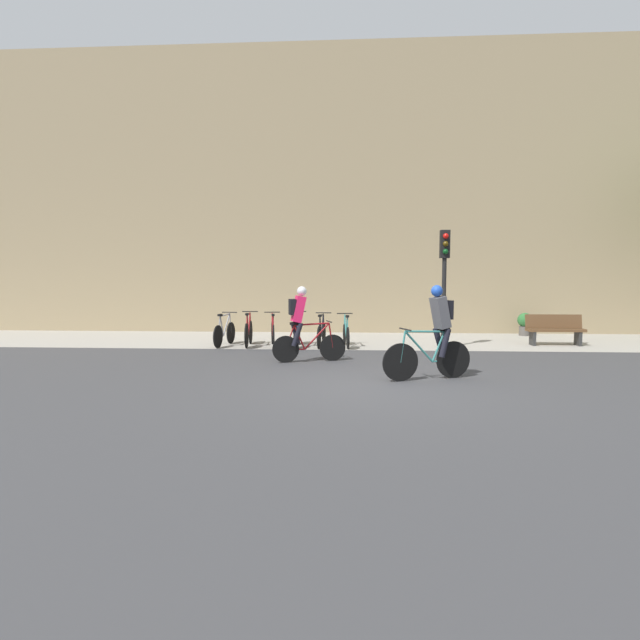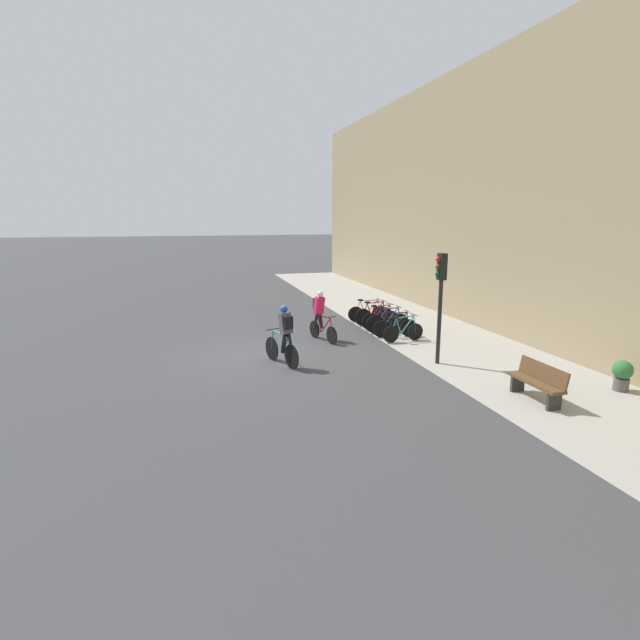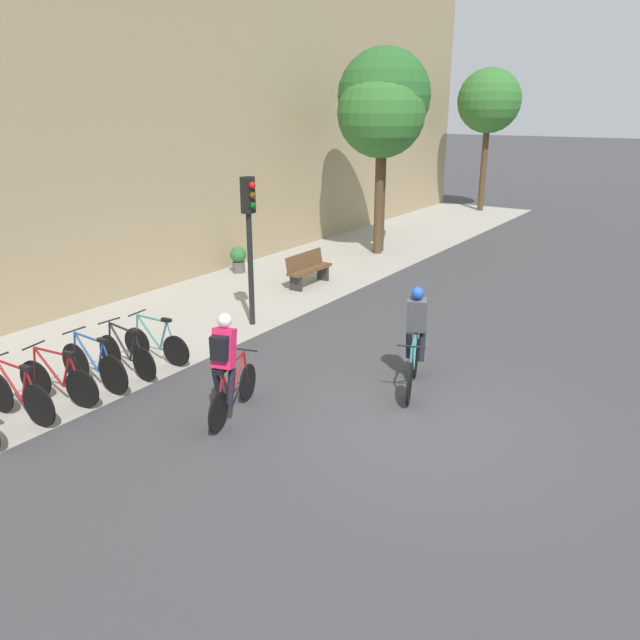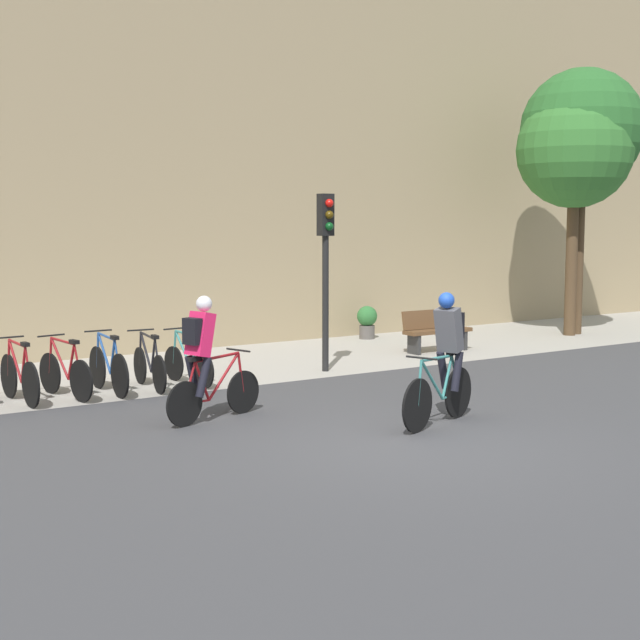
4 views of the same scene
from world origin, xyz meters
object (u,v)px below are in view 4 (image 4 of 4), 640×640
object	(u,v)px
cyclist_grey	(446,355)
bench	(436,330)
parked_bike_3	(108,368)
potted_plant	(367,320)
parked_bike_2	(65,373)
parked_bike_4	(149,366)
traffic_light_pole	(326,248)
cyclist_pink	(204,354)
parked_bike_1	(19,377)
parked_bike_5	(188,363)

from	to	relation	value
cyclist_grey	bench	bearing A→B (deg)	50.55
parked_bike_3	potted_plant	bearing A→B (deg)	23.00
potted_plant	parked_bike_3	bearing A→B (deg)	-157.00
parked_bike_2	potted_plant	bearing A→B (deg)	21.21
parked_bike_4	traffic_light_pole	size ratio (longest dim) A/B	0.51
cyclist_pink	bench	size ratio (longest dim) A/B	1.09
cyclist_grey	traffic_light_pole	bearing A→B (deg)	77.88
parked_bike_1	parked_bike_3	bearing A→B (deg)	-0.01
parked_bike_1	traffic_light_pole	bearing A→B (deg)	-1.48
parked_bike_3	parked_bike_5	size ratio (longest dim) A/B	1.09
parked_bike_5	bench	world-z (taller)	parked_bike_5
cyclist_grey	parked_bike_5	xyz separation A→B (m)	(-1.75, 4.55, -0.57)
parked_bike_2	parked_bike_3	size ratio (longest dim) A/B	0.95
parked_bike_5	parked_bike_1	bearing A→B (deg)	179.97
cyclist_pink	bench	bearing A→B (deg)	25.71
parked_bike_3	parked_bike_4	world-z (taller)	parked_bike_3
traffic_light_pole	parked_bike_1	bearing A→B (deg)	178.52
parked_bike_5	potted_plant	xyz separation A→B (m)	(6.04, 3.16, 0.06)
bench	parked_bike_5	bearing A→B (deg)	-173.66
bench	potted_plant	distance (m)	2.49
traffic_light_pole	potted_plant	size ratio (longest dim) A/B	4.17
potted_plant	cyclist_pink	bearing A→B (deg)	-140.15
cyclist_pink	parked_bike_1	distance (m)	3.31
parked_bike_1	parked_bike_5	world-z (taller)	parked_bike_1
cyclist_grey	parked_bike_2	world-z (taller)	cyclist_grey
traffic_light_pole	parked_bike_5	bearing A→B (deg)	177.02
bench	parked_bike_1	bearing A→B (deg)	-175.67
parked_bike_1	cyclist_pink	bearing A→B (deg)	-56.74
cyclist_pink	parked_bike_4	xyz separation A→B (m)	(0.31, 2.73, -0.56)
parked_bike_4	bench	world-z (taller)	parked_bike_4
cyclist_pink	traffic_light_pole	distance (m)	4.71
parked_bike_4	potted_plant	xyz separation A→B (m)	(6.74, 3.16, 0.05)
cyclist_grey	traffic_light_pole	distance (m)	4.70
cyclist_grey	parked_bike_4	bearing A→B (deg)	118.31
parked_bike_3	parked_bike_4	distance (m)	0.70
cyclist_grey	parked_bike_3	size ratio (longest dim) A/B	1.05
parked_bike_3	potted_plant	distance (m)	8.08
cyclist_grey	bench	world-z (taller)	cyclist_grey
cyclist_pink	parked_bike_2	world-z (taller)	cyclist_pink
parked_bike_2	parked_bike_4	bearing A→B (deg)	-0.04
parked_bike_2	parked_bike_5	bearing A→B (deg)	-0.02
parked_bike_5	traffic_light_pole	distance (m)	3.30
bench	parked_bike_2	bearing A→B (deg)	-175.29
cyclist_pink	parked_bike_3	distance (m)	2.81
parked_bike_2	parked_bike_3	world-z (taller)	parked_bike_3
potted_plant	parked_bike_2	bearing A→B (deg)	-158.79
parked_bike_2	traffic_light_pole	distance (m)	5.15
cyclist_pink	parked_bike_1	size ratio (longest dim) A/B	1.06
cyclist_grey	bench	size ratio (longest dim) A/B	1.12
parked_bike_1	parked_bike_2	world-z (taller)	parked_bike_1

